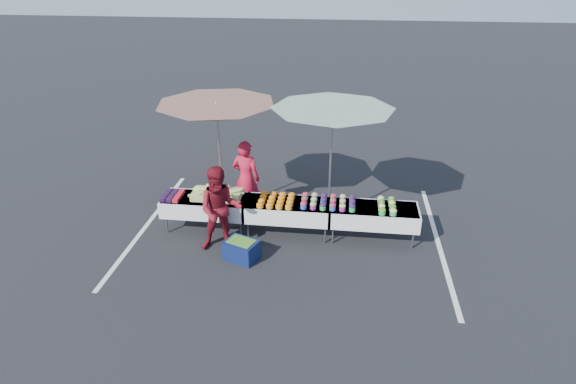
# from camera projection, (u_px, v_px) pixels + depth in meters

# --- Properties ---
(ground) EXTENTS (80.00, 80.00, 0.00)m
(ground) POSITION_uv_depth(u_px,v_px,m) (288.00, 233.00, 10.51)
(ground) COLOR black
(stripe_left) EXTENTS (0.10, 5.00, 0.00)m
(stripe_left) POSITION_uv_depth(u_px,v_px,m) (148.00, 224.00, 10.86)
(stripe_left) COLOR silver
(stripe_left) RESTS_ON ground
(stripe_right) EXTENTS (0.10, 5.00, 0.00)m
(stripe_right) POSITION_uv_depth(u_px,v_px,m) (438.00, 243.00, 10.15)
(stripe_right) COLOR silver
(stripe_right) RESTS_ON ground
(table_left) EXTENTS (1.86, 0.81, 0.75)m
(table_left) POSITION_uv_depth(u_px,v_px,m) (206.00, 205.00, 10.45)
(table_left) COLOR white
(table_left) RESTS_ON ground
(table_center) EXTENTS (1.86, 0.81, 0.75)m
(table_center) POSITION_uv_depth(u_px,v_px,m) (288.00, 210.00, 10.25)
(table_center) COLOR white
(table_center) RESTS_ON ground
(table_right) EXTENTS (1.86, 0.81, 0.75)m
(table_right) POSITION_uv_depth(u_px,v_px,m) (373.00, 215.00, 10.05)
(table_right) COLOR white
(table_right) RESTS_ON ground
(berry_punnets) EXTENTS (0.40, 0.54, 0.08)m
(berry_punnets) POSITION_uv_depth(u_px,v_px,m) (173.00, 196.00, 10.39)
(berry_punnets) COLOR black
(berry_punnets) RESTS_ON table_left
(corn_pile) EXTENTS (1.16, 0.57, 0.26)m
(corn_pile) POSITION_uv_depth(u_px,v_px,m) (217.00, 194.00, 10.35)
(corn_pile) COLOR #95BA5F
(corn_pile) RESTS_ON table_left
(plastic_bags) EXTENTS (0.30, 0.25, 0.05)m
(plastic_bags) POSITION_uv_depth(u_px,v_px,m) (215.00, 204.00, 10.07)
(plastic_bags) COLOR white
(plastic_bags) RESTS_ON table_left
(carrot_bowls) EXTENTS (0.75, 0.69, 0.11)m
(carrot_bowls) POSITION_uv_depth(u_px,v_px,m) (276.00, 200.00, 10.18)
(carrot_bowls) COLOR orange
(carrot_bowls) RESTS_ON table_center
(potato_cups) EXTENTS (1.14, 0.58, 0.16)m
(potato_cups) POSITION_uv_depth(u_px,v_px,m) (328.00, 201.00, 10.05)
(potato_cups) COLOR blue
(potato_cups) RESTS_ON table_right
(bean_baskets) EXTENTS (0.36, 0.68, 0.15)m
(bean_baskets) POSITION_uv_depth(u_px,v_px,m) (387.00, 205.00, 9.91)
(bean_baskets) COLOR green
(bean_baskets) RESTS_ON table_right
(vendor) EXTENTS (0.74, 0.57, 1.80)m
(vendor) POSITION_uv_depth(u_px,v_px,m) (246.00, 178.00, 10.94)
(vendor) COLOR red
(vendor) RESTS_ON ground
(customer) EXTENTS (1.01, 0.86, 1.80)m
(customer) POSITION_uv_depth(u_px,v_px,m) (220.00, 209.00, 9.58)
(customer) COLOR maroon
(customer) RESTS_ON ground
(umbrella_left) EXTENTS (3.00, 3.00, 2.66)m
(umbrella_left) POSITION_uv_depth(u_px,v_px,m) (217.00, 113.00, 10.34)
(umbrella_left) COLOR black
(umbrella_left) RESTS_ON ground
(umbrella_right) EXTENTS (2.86, 2.86, 2.66)m
(umbrella_right) POSITION_uv_depth(u_px,v_px,m) (332.00, 118.00, 9.98)
(umbrella_right) COLOR black
(umbrella_right) RESTS_ON ground
(storage_bin) EXTENTS (0.75, 0.66, 0.41)m
(storage_bin) POSITION_uv_depth(u_px,v_px,m) (242.00, 250.00, 9.53)
(storage_bin) COLOR #0E1A47
(storage_bin) RESTS_ON ground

